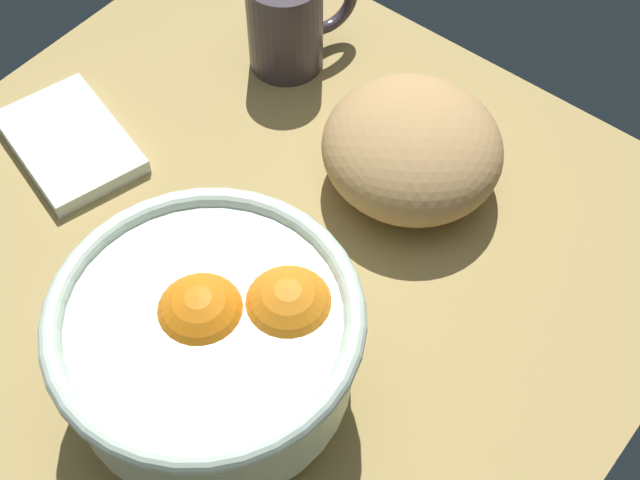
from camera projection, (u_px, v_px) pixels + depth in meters
The scene contains 5 objects.
ground_plane at pixel (252, 267), 78.04cm from camera, with size 64.27×63.76×3.00cm, color #A3884E.
fruit_bowl at pixel (214, 339), 64.42cm from camera, with size 21.88×21.88×11.61cm.
bread_loaf at pixel (412, 148), 78.01cm from camera, with size 15.54×15.18×8.67cm, color tan.
napkin_folded at pixel (70, 142), 83.14cm from camera, with size 13.39×8.98×1.49cm, color silver.
mug at pixel (289, 21), 86.38cm from camera, with size 7.10×11.40×9.69cm.
Camera 1 is at (-31.75, 30.08, 63.43)cm, focal length 52.16 mm.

